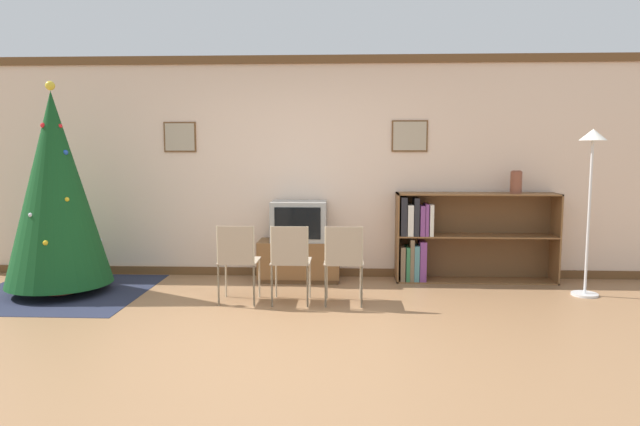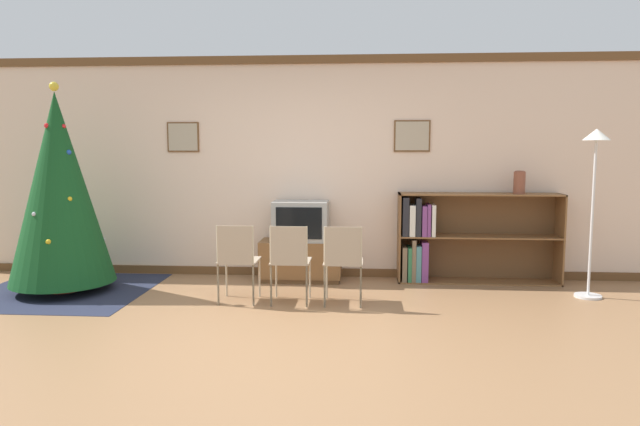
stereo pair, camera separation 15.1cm
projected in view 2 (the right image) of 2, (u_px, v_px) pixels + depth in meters
The scene contains 12 objects.
ground_plane at pixel (269, 336), 4.84m from camera, with size 24.00×24.00×0.00m, color #936B47.
wall_back at pixel (299, 168), 7.04m from camera, with size 9.14×0.11×2.70m.
area_rug at pixel (64, 291), 6.37m from camera, with size 1.86×1.83×0.01m.
christmas_tree at pixel (59, 189), 6.24m from camera, with size 1.12×1.12×2.29m.
tv_console at pixel (301, 260), 6.87m from camera, with size 0.97×0.45×0.49m.
television at pixel (301, 221), 6.82m from camera, with size 0.65×0.44×0.48m.
folding_chair_left at pixel (237, 258), 5.82m from camera, with size 0.40×0.40×0.82m.
folding_chair_center at pixel (290, 259), 5.78m from camera, with size 0.40×0.40×0.82m.
folding_chair_right at pixel (343, 260), 5.74m from camera, with size 0.40×0.40×0.82m.
bookshelf at pixel (450, 238), 6.78m from camera, with size 1.89×0.36×1.06m.
vase at pixel (519, 182), 6.61m from camera, with size 0.13×0.13×0.27m.
standing_lamp at pixel (595, 169), 5.96m from camera, with size 0.28×0.28×1.79m.
Camera 2 is at (0.76, -4.64, 1.59)m, focal length 32.00 mm.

